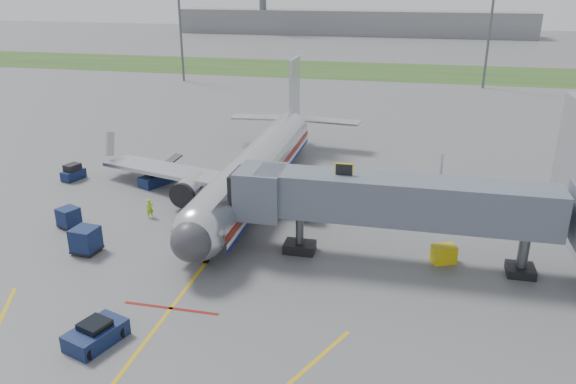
% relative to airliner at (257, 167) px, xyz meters
% --- Properties ---
extents(ground, '(400.00, 400.00, 0.00)m').
position_rel_airliner_xyz_m(ground, '(-0.00, -15.25, -2.65)').
color(ground, '#565659').
rests_on(ground, ground).
extents(grass_strip, '(300.00, 25.00, 0.01)m').
position_rel_airliner_xyz_m(grass_strip, '(-0.00, 74.75, -2.64)').
color(grass_strip, '#2D4C1E').
rests_on(grass_strip, ground).
extents(apron_markings, '(21.52, 50.00, 0.01)m').
position_rel_airliner_xyz_m(apron_markings, '(-0.00, -22.65, -2.64)').
color(apron_markings, gold).
rests_on(apron_markings, ground).
extents(airliner, '(32.10, 35.67, 10.25)m').
position_rel_airliner_xyz_m(airliner, '(0.00, 0.00, 0.00)').
color(airliner, silver).
rests_on(airliner, ground).
extents(jet_bridge, '(25.30, 4.00, 6.90)m').
position_rel_airliner_xyz_m(jet_bridge, '(12.86, -10.25, 1.82)').
color(jet_bridge, slate).
rests_on(jet_bridge, ground).
extents(light_mast_left, '(2.00, 0.44, 20.40)m').
position_rel_airliner_xyz_m(light_mast_left, '(-30.00, 54.75, 8.13)').
color(light_mast_left, '#595B60').
rests_on(light_mast_left, ground).
extents(light_mast_right, '(2.00, 0.44, 20.40)m').
position_rel_airliner_xyz_m(light_mast_right, '(25.00, 59.75, 8.13)').
color(light_mast_right, '#595B60').
rests_on(light_mast_right, ground).
extents(distant_terminal, '(120.00, 14.00, 8.00)m').
position_rel_airliner_xyz_m(distant_terminal, '(-10.00, 154.75, 1.35)').
color(distant_terminal, slate).
rests_on(distant_terminal, ground).
extents(pushback_tug, '(2.81, 3.58, 1.31)m').
position_rel_airliner_xyz_m(pushback_tug, '(-2.53, -23.27, -2.10)').
color(pushback_tug, '#0D133C').
rests_on(pushback_tug, ground).
extents(baggage_tug, '(1.73, 2.48, 1.58)m').
position_rel_airliner_xyz_m(baggage_tug, '(-18.67, -0.03, -1.95)').
color(baggage_tug, '#0D133C').
rests_on(baggage_tug, ground).
extents(baggage_cart_a, '(1.47, 1.47, 1.52)m').
position_rel_airliner_xyz_m(baggage_cart_a, '(-3.00, -7.10, -1.87)').
color(baggage_cart_a, '#0D133C').
rests_on(baggage_cart_a, ground).
extents(baggage_cart_b, '(1.90, 1.90, 1.88)m').
position_rel_airliner_xyz_m(baggage_cart_b, '(-8.90, -13.74, -1.69)').
color(baggage_cart_b, '#0D133C').
rests_on(baggage_cart_b, ground).
extents(baggage_cart_c, '(1.91, 1.91, 1.58)m').
position_rel_airliner_xyz_m(baggage_cart_c, '(-12.66, -10.06, -1.84)').
color(baggage_cart_c, '#0D133C').
rests_on(baggage_cart_c, ground).
extents(belt_loader, '(3.11, 4.84, 2.31)m').
position_rel_airliner_xyz_m(belt_loader, '(-9.98, 0.79, -2.07)').
color(belt_loader, '#0D133C').
rests_on(belt_loader, ground).
extents(ground_power_cart, '(1.85, 1.59, 1.25)m').
position_rel_airliner_xyz_m(ground_power_cart, '(16.05, -9.62, -2.03)').
color(ground_power_cart, '#DBBF0C').
rests_on(ground_power_cart, ground).
extents(ramp_worker, '(0.68, 0.67, 1.58)m').
position_rel_airliner_xyz_m(ramp_worker, '(-7.24, -6.93, -1.85)').
color(ramp_worker, '#9ED619').
rests_on(ramp_worker, ground).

